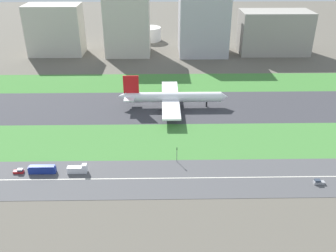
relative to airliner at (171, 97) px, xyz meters
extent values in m
plane|color=#5B564C|center=(-5.21, 0.00, -6.23)|extent=(800.00, 800.00, 0.00)
cube|color=#38383D|center=(-5.21, 0.00, -6.18)|extent=(280.00, 46.00, 0.10)
cube|color=#3D7A33|center=(-5.21, 41.00, -6.18)|extent=(280.00, 36.00, 0.10)
cube|color=#427F38|center=(-5.21, -41.00, -6.18)|extent=(280.00, 36.00, 0.10)
cube|color=#4C4C4F|center=(-5.21, -73.00, -6.18)|extent=(280.00, 28.00, 0.10)
cube|color=silver|center=(-5.21, -73.00, -6.13)|extent=(266.00, 0.50, 0.01)
cylinder|color=white|center=(1.68, 0.00, 0.07)|extent=(56.00, 6.00, 6.00)
cone|color=white|center=(31.68, 0.00, 0.07)|extent=(4.00, 5.70, 5.70)
cone|color=white|center=(-28.82, 0.00, 0.87)|extent=(5.00, 5.40, 5.40)
cube|color=red|center=(-23.32, 0.00, 8.07)|extent=(9.00, 0.80, 11.00)
cube|color=white|center=(-24.32, 0.00, 1.07)|extent=(6.00, 16.00, 0.60)
cube|color=white|center=(-0.32, 15.00, -1.13)|extent=(10.00, 26.00, 1.00)
cylinder|color=gray|center=(0.68, 9.00, -3.33)|extent=(5.00, 3.20, 3.20)
cube|color=white|center=(-0.32, -15.00, -1.13)|extent=(10.00, 26.00, 1.00)
cylinder|color=gray|center=(0.68, -9.00, -3.33)|extent=(5.00, 3.20, 3.20)
cylinder|color=black|center=(21.28, 0.00, -4.53)|extent=(1.00, 1.00, 3.20)
cylinder|color=black|center=(-2.32, 3.50, -4.53)|extent=(1.00, 1.00, 3.20)
cylinder|color=black|center=(-2.32, -3.50, -4.53)|extent=(1.00, 1.00, 3.20)
cube|color=#B2191E|center=(-67.42, -68.00, -5.58)|extent=(4.40, 1.80, 1.10)
cube|color=#333D4C|center=(-66.62, -68.00, -4.58)|extent=(2.20, 1.66, 0.90)
cube|color=navy|center=(-57.16, -68.00, -4.63)|extent=(11.60, 2.50, 3.00)
cube|color=navy|center=(-57.06, -68.00, -2.88)|extent=(10.80, 2.30, 0.50)
cube|color=#99999E|center=(59.09, -78.00, -5.58)|extent=(4.40, 1.80, 1.10)
cube|color=#333D4C|center=(58.29, -78.00, -4.58)|extent=(2.20, 1.66, 0.90)
cube|color=silver|center=(-42.13, -68.00, -4.73)|extent=(8.40, 2.50, 2.80)
cube|color=silver|center=(-38.93, -68.00, -2.73)|extent=(2.00, 2.30, 1.20)
cylinder|color=#4C4C51|center=(1.10, -60.00, -3.13)|extent=(0.24, 0.24, 6.00)
cube|color=black|center=(1.10, -60.00, 0.47)|extent=(0.36, 0.36, 1.20)
sphere|color=#19D826|center=(1.10, -60.20, 0.77)|extent=(0.24, 0.24, 0.24)
cube|color=beige|center=(-95.21, 114.00, 14.51)|extent=(45.21, 25.36, 41.49)
cube|color=beige|center=(-33.84, 114.00, 20.87)|extent=(37.07, 32.90, 54.21)
cube|color=#B2B2B7|center=(29.97, 114.00, 17.55)|extent=(40.53, 38.23, 47.57)
cube|color=#9E998E|center=(91.37, 114.00, 11.58)|extent=(59.06, 29.59, 35.62)
cylinder|color=silver|center=(-17.35, 159.00, 0.13)|extent=(22.94, 22.94, 12.72)
camera|label=1|loc=(-5.42, -199.90, 84.41)|focal=39.13mm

